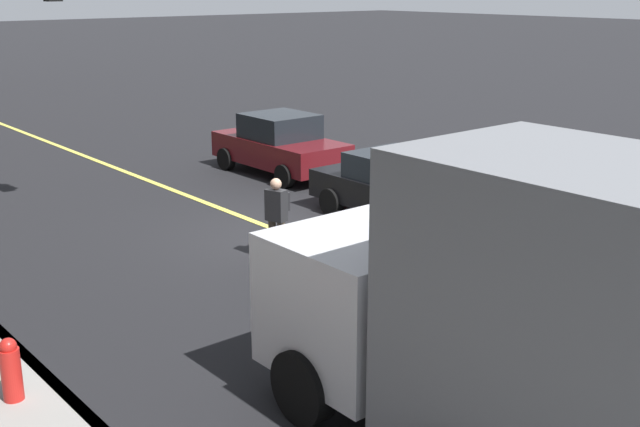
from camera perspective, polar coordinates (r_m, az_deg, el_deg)
ground at (r=16.01m, az=-2.54°, el=-1.48°), size 200.00×200.00×0.00m
lane_stripe_center at (r=16.01m, az=-2.54°, el=-1.46°), size 80.00×0.16×0.01m
car_maroon at (r=20.95m, az=-2.92°, el=5.02°), size 3.99×1.94×1.60m
car_black at (r=16.67m, az=6.43°, el=1.85°), size 4.49×2.00×1.44m
truck_gray at (r=7.73m, az=18.78°, el=-8.42°), size 6.77×2.49×3.42m
pedestrian_with_backpack at (r=14.24m, az=-3.13°, el=0.01°), size 0.42×0.43×1.55m
fire_hydrant at (r=10.11m, az=-21.48°, el=-10.87°), size 0.24×0.24×0.94m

